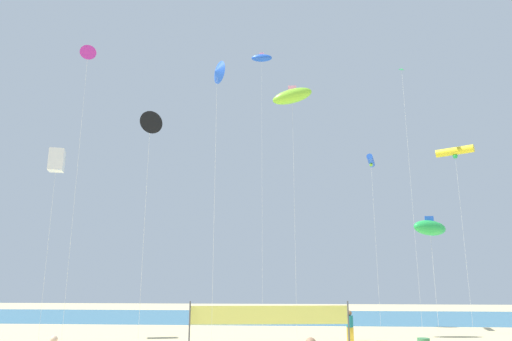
% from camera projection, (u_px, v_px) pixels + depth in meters
% --- Properties ---
extents(ocean_band, '(120.00, 20.00, 0.01)m').
position_uv_depth(ocean_band, '(276.00, 317.00, 46.08)').
color(ocean_band, teal).
rests_on(ocean_band, ground).
extents(beachgoer_teal_shirt, '(0.39, 0.39, 1.72)m').
position_uv_depth(beachgoer_teal_shirt, '(350.00, 325.00, 27.00)').
color(beachgoer_teal_shirt, gold).
rests_on(beachgoer_teal_shirt, ground).
extents(volleyball_net, '(8.00, 1.18, 2.40)m').
position_uv_depth(volleyball_net, '(270.00, 317.00, 23.31)').
color(volleyball_net, '#4C4C51').
rests_on(volleyball_net, ground).
extents(kite_green_inflatable, '(2.59, 2.16, 7.10)m').
position_uv_depth(kite_green_inflatable, '(430.00, 228.00, 27.02)').
color(kite_green_inflatable, silver).
rests_on(kite_green_inflatable, ground).
extents(kite_blue_tube, '(1.03, 2.63, 12.63)m').
position_uv_depth(kite_blue_tube, '(371.00, 161.00, 35.61)').
color(kite_blue_tube, silver).
rests_on(kite_blue_tube, ground).
extents(kite_black_delta, '(1.27, 1.07, 12.57)m').
position_uv_depth(kite_black_delta, '(150.00, 123.00, 25.73)').
color(kite_black_delta, silver).
rests_on(kite_black_delta, ground).
extents(kite_lime_inflatable, '(2.96, 1.18, 16.39)m').
position_uv_depth(kite_lime_inflatable, '(292.00, 96.00, 31.34)').
color(kite_lime_inflatable, silver).
rests_on(kite_lime_inflatable, ground).
extents(kite_yellow_tube, '(2.51, 1.84, 12.93)m').
position_uv_depth(kite_yellow_tube, '(455.00, 152.00, 33.87)').
color(kite_yellow_tube, silver).
rests_on(kite_yellow_tube, ground).
extents(kite_blue_inflatable, '(1.87, 0.87, 21.95)m').
position_uv_depth(kite_blue_inflatable, '(262.00, 59.00, 38.55)').
color(kite_blue_inflatable, silver).
rests_on(kite_blue_inflatable, ground).
extents(kite_magenta_delta, '(0.99, 0.66, 17.36)m').
position_uv_depth(kite_magenta_delta, '(88.00, 54.00, 28.20)').
color(kite_magenta_delta, silver).
rests_on(kite_magenta_delta, ground).
extents(kite_green_diamond, '(0.49, 0.49, 18.80)m').
position_uv_depth(kite_green_diamond, '(403.00, 88.00, 33.98)').
color(kite_green_diamond, silver).
rests_on(kite_green_diamond, ground).
extents(kite_blue_delta, '(1.00, 1.20, 15.10)m').
position_uv_depth(kite_blue_delta, '(217.00, 72.00, 25.21)').
color(kite_blue_delta, silver).
rests_on(kite_blue_delta, ground).
extents(kite_white_box, '(1.16, 1.16, 11.78)m').
position_uv_depth(kite_white_box, '(57.00, 160.00, 30.16)').
color(kite_white_box, silver).
rests_on(kite_white_box, ground).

